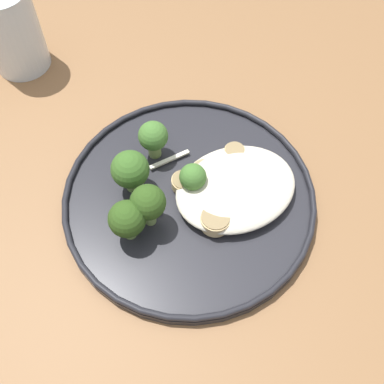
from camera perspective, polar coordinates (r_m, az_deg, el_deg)
ground at (r=1.26m, az=-0.30°, el=-17.98°), size 6.00×6.00×0.00m
wooden_dining_table at (r=0.64m, az=-0.56°, el=-4.29°), size 1.40×1.00×0.74m
dinner_plate at (r=0.56m, az=0.00°, el=-0.61°), size 0.29×0.29×0.02m
noodle_bed at (r=0.55m, az=5.14°, el=0.46°), size 0.14×0.11×0.02m
seared_scallop_on_noodles at (r=0.55m, az=2.28°, el=0.32°), size 0.03×0.03×0.01m
seared_scallop_front_small at (r=0.58m, az=4.98°, el=4.52°), size 0.02×0.02×0.02m
seared_scallop_left_edge at (r=0.55m, az=6.24°, el=0.45°), size 0.03×0.03×0.02m
seared_scallop_right_edge at (r=0.53m, az=2.76°, el=-3.31°), size 0.03×0.03×0.02m
seared_scallop_half_hidden at (r=0.56m, az=-1.24°, el=1.04°), size 0.03×0.03×0.01m
seared_scallop_rear_pale at (r=0.56m, az=8.78°, el=1.35°), size 0.03×0.03×0.02m
seared_scallop_center_golden at (r=0.56m, az=1.51°, el=2.22°), size 0.03×0.03×0.01m
broccoli_floret_small_sprig at (r=0.57m, az=-4.56°, el=6.40°), size 0.04×0.04×0.05m
broccoli_floret_tall_stalk at (r=0.54m, az=-7.24°, el=2.55°), size 0.04×0.04×0.06m
broccoli_floret_near_rim at (r=0.54m, az=0.29°, el=1.38°), size 0.03×0.03×0.04m
broccoli_floret_center_pile at (r=0.51m, az=-7.60°, el=-3.22°), size 0.04×0.04×0.06m
broccoli_floret_left_leaning at (r=0.51m, az=-5.17°, el=-1.31°), size 0.04×0.04×0.06m
onion_sliver_pale_crescent at (r=0.58m, az=-2.53°, el=3.86°), size 0.05×0.01×0.00m
onion_sliver_short_strip at (r=0.56m, az=-5.15°, el=-0.31°), size 0.01×0.06×0.00m
water_glass at (r=0.71m, az=-20.23°, el=17.00°), size 0.07×0.07×0.12m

